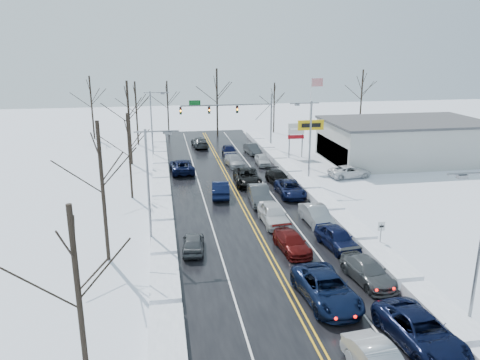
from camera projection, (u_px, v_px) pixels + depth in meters
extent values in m
plane|color=silver|center=(250.00, 220.00, 40.97)|extent=(160.00, 160.00, 0.00)
cube|color=black|center=(246.00, 212.00, 42.86)|extent=(14.00, 84.00, 0.01)
cube|color=white|center=(163.00, 217.00, 41.62)|extent=(1.85, 72.00, 0.77)
cube|color=white|center=(325.00, 207.00, 44.11)|extent=(1.85, 72.00, 0.77)
cylinder|color=slate|center=(271.00, 121.00, 67.72)|extent=(0.24, 0.24, 8.00)
cylinder|color=slate|center=(227.00, 105.00, 65.95)|extent=(13.00, 0.18, 0.18)
cylinder|color=slate|center=(263.00, 112.00, 67.13)|extent=(2.33, 0.10, 2.33)
cube|color=#0C591E|center=(195.00, 103.00, 65.11)|extent=(1.60, 0.08, 0.70)
cube|color=black|center=(237.00, 109.00, 66.38)|extent=(0.32, 0.25, 1.05)
sphere|color=#3F0705|center=(237.00, 107.00, 66.15)|extent=(0.20, 0.20, 0.20)
sphere|color=orange|center=(237.00, 110.00, 66.23)|extent=(0.22, 0.22, 0.22)
sphere|color=black|center=(237.00, 112.00, 66.31)|extent=(0.20, 0.20, 0.20)
cube|color=black|center=(209.00, 110.00, 65.73)|extent=(0.32, 0.25, 1.05)
sphere|color=#3F0705|center=(209.00, 108.00, 65.49)|extent=(0.20, 0.20, 0.20)
sphere|color=orange|center=(209.00, 110.00, 65.58)|extent=(0.22, 0.22, 0.22)
sphere|color=black|center=(209.00, 112.00, 65.66)|extent=(0.20, 0.20, 0.20)
cube|color=black|center=(181.00, 111.00, 65.07)|extent=(0.32, 0.25, 1.05)
sphere|color=#3F0705|center=(181.00, 109.00, 64.84)|extent=(0.20, 0.20, 0.20)
sphere|color=orange|center=(181.00, 111.00, 64.92)|extent=(0.22, 0.22, 0.22)
sphere|color=black|center=(181.00, 113.00, 65.01)|extent=(0.20, 0.20, 0.20)
cylinder|color=slate|center=(310.00, 146.00, 57.04)|extent=(0.20, 0.20, 5.60)
cube|color=#E1AD0B|center=(311.00, 125.00, 56.30)|extent=(3.20, 0.30, 1.20)
cube|color=black|center=(311.00, 125.00, 56.14)|extent=(2.40, 0.04, 0.50)
cylinder|color=slate|center=(289.00, 143.00, 62.79)|extent=(0.16, 0.16, 4.00)
cylinder|color=slate|center=(302.00, 142.00, 63.08)|extent=(0.16, 0.16, 4.00)
cube|color=white|center=(296.00, 126.00, 62.29)|extent=(2.20, 0.22, 0.70)
cube|color=white|center=(296.00, 132.00, 62.51)|extent=(2.20, 0.22, 0.70)
cube|color=maroon|center=(296.00, 137.00, 62.71)|extent=(2.20, 0.22, 0.50)
cylinder|color=slate|center=(380.00, 238.00, 34.44)|extent=(0.08, 0.08, 2.20)
cube|color=white|center=(381.00, 226.00, 34.19)|extent=(0.55, 0.05, 0.70)
cube|color=black|center=(382.00, 226.00, 34.15)|extent=(0.35, 0.02, 0.15)
cylinder|color=silver|center=(310.00, 111.00, 70.39)|extent=(0.14, 0.14, 10.00)
cube|color=#AFAFAA|center=(404.00, 142.00, 61.22)|extent=(20.00, 12.00, 5.00)
cube|color=#262628|center=(331.00, 151.00, 59.84)|extent=(0.10, 11.00, 2.80)
cube|color=#3F3F42|center=(406.00, 121.00, 60.47)|extent=(20.40, 12.40, 0.30)
cylinder|color=slate|center=(480.00, 253.00, 24.08)|extent=(0.18, 0.18, 9.00)
cylinder|color=slate|center=(478.00, 173.00, 22.74)|extent=(3.20, 0.12, 0.12)
cube|color=slate|center=(462.00, 177.00, 22.65)|extent=(0.50, 0.25, 0.18)
cylinder|color=slate|center=(310.00, 143.00, 50.56)|extent=(0.18, 0.18, 9.00)
cylinder|color=slate|center=(304.00, 103.00, 49.22)|extent=(3.20, 0.12, 0.12)
cube|color=slate|center=(297.00, 105.00, 49.13)|extent=(0.50, 0.25, 0.18)
cylinder|color=slate|center=(148.00, 189.00, 34.54)|extent=(0.18, 0.18, 9.00)
cylinder|color=slate|center=(156.00, 131.00, 33.46)|extent=(3.20, 0.12, 0.12)
cube|color=slate|center=(168.00, 133.00, 33.63)|extent=(0.50, 0.25, 0.18)
cylinder|color=slate|center=(152.00, 126.00, 61.02)|extent=(0.18, 0.18, 9.00)
cylinder|color=slate|center=(156.00, 93.00, 59.94)|extent=(3.20, 0.12, 0.12)
cube|color=slate|center=(163.00, 94.00, 60.11)|extent=(0.50, 0.25, 0.18)
cylinder|color=#2D231C|center=(80.00, 309.00, 19.00)|extent=(0.24, 0.24, 9.00)
cylinder|color=#2D231C|center=(103.00, 193.00, 32.01)|extent=(0.27, 0.27, 10.00)
cylinder|color=#2D231C|center=(130.00, 156.00, 45.63)|extent=(0.23, 0.23, 8.50)
cylinder|color=#2D231C|center=(129.00, 123.00, 58.47)|extent=(0.28, 0.28, 10.50)
cylinder|color=#2D231C|center=(137.00, 114.00, 70.03)|extent=(0.25, 0.25, 9.50)
cylinder|color=#2D231C|center=(92.00, 108.00, 74.45)|extent=(0.27, 0.27, 10.00)
cylinder|color=#2D231C|center=(168.00, 108.00, 77.50)|extent=(0.24, 0.24, 9.00)
cylinder|color=#2D231C|center=(217.00, 103.00, 76.64)|extent=(0.29, 0.29, 11.00)
cylinder|color=#2D231C|center=(274.00, 108.00, 80.04)|extent=(0.23, 0.23, 8.50)
cylinder|color=#2D231C|center=(361.00, 100.00, 82.85)|extent=(0.28, 0.28, 10.50)
imported|color=black|center=(326.00, 301.00, 28.05)|extent=(3.17, 6.15, 1.66)
imported|color=#4C0B0A|center=(291.00, 251.00, 34.86)|extent=(2.29, 4.76, 1.34)
imported|color=silver|center=(273.00, 223.00, 40.11)|extent=(2.11, 5.09, 1.72)
imported|color=#3F4144|center=(259.00, 203.00, 45.29)|extent=(2.02, 5.17, 1.68)
imported|color=black|center=(247.00, 184.00, 51.50)|extent=(3.02, 5.96, 1.62)
imported|color=#96989D|center=(234.00, 166.00, 58.91)|extent=(2.36, 4.87, 1.37)
imported|color=black|center=(229.00, 157.00, 63.82)|extent=(2.10, 4.75, 1.59)
imported|color=black|center=(419.00, 345.00, 23.98)|extent=(3.24, 6.04, 1.61)
imported|color=#45484A|center=(367.00, 281.00, 30.40)|extent=(2.61, 5.10, 1.42)
imported|color=black|center=(337.00, 248.00, 35.36)|extent=(2.54, 4.95, 1.61)
imported|color=gray|center=(316.00, 224.00, 39.92)|extent=(1.89, 4.92, 1.60)
imported|color=black|center=(290.00, 195.00, 47.51)|extent=(2.56, 5.34, 1.47)
imported|color=black|center=(278.00, 184.00, 51.52)|extent=(2.43, 4.96, 1.39)
imported|color=#BABABC|center=(263.00, 165.00, 59.39)|extent=(1.73, 4.08, 1.37)
imported|color=#383A3C|center=(252.00, 154.00, 65.45)|extent=(2.01, 4.40, 1.40)
imported|color=black|center=(221.00, 196.00, 47.29)|extent=(2.23, 5.03, 1.60)
imported|color=black|center=(182.00, 172.00, 56.04)|extent=(2.89, 5.80, 1.58)
imported|color=#3B3D3F|center=(200.00, 147.00, 69.72)|extent=(2.42, 5.32, 1.51)
imported|color=#434649|center=(194.00, 251.00, 34.82)|extent=(1.98, 4.06, 1.34)
imported|color=white|center=(349.00, 177.00, 53.97)|extent=(5.20, 2.84, 1.38)
imported|color=#B9B9BB|center=(358.00, 166.00, 58.75)|extent=(2.23, 5.13, 1.47)
imported|color=black|center=(327.00, 155.00, 64.48)|extent=(2.25, 4.93, 1.64)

